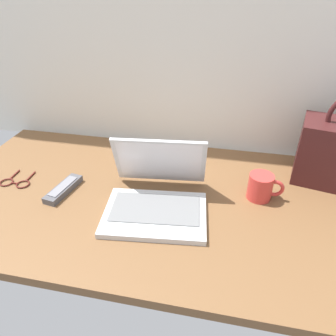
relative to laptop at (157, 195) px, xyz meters
The scene contains 5 objects.
desk 0.09m from the laptop, 43.10° to the left, with size 1.60×0.76×0.03m.
laptop is the anchor object (origin of this frame).
coffee_mug 0.34m from the laptop, 19.14° to the left, with size 0.12×0.08×0.09m.
remote_control_near 0.33m from the laptop, behind, with size 0.07×0.17×0.02m.
eyeglasses 0.52m from the laptop, behind, with size 0.11×0.11×0.01m.
Camera 1 is at (0.14, -0.80, 0.67)m, focal length 33.46 mm.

